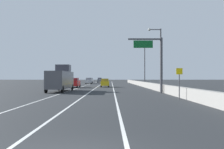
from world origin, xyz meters
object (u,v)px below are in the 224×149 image
Objects in this scene: lamp_post_right_third at (144,63)px; car_silver_4 at (89,81)px; lamp_post_right_near at (222,27)px; car_gray_2 at (100,80)px; car_yellow_0 at (105,83)px; overhead_sign_gantry at (156,58)px; speed_advisory_sign at (179,81)px; lamp_post_right_second at (159,55)px; car_red_3 at (74,83)px; car_white_1 at (90,80)px; box_truck at (61,79)px.

lamp_post_right_third reaches higher than car_silver_4.
lamp_post_right_third is 2.40× the size of car_silver_4.
lamp_post_right_near reaches higher than car_gray_2.
car_yellow_0 is at bearing -86.09° from car_gray_2.
lamp_post_right_third is (2.05, 28.03, 1.03)m from overhead_sign_gantry.
lamp_post_right_third is (0.01, 43.61, 0.00)m from lamp_post_right_near.
speed_advisory_sign is at bearing -87.44° from overhead_sign_gantry.
lamp_post_right_second is (1.20, 16.13, 4.00)m from speed_advisory_sign.
lamp_post_right_second is at bearing 91.03° from lamp_post_right_near.
car_yellow_0 is at bearing 23.32° from car_red_3.
speed_advisory_sign is at bearing -63.31° from car_red_3.
lamp_post_right_second is at bearing 85.74° from speed_advisory_sign.
lamp_post_right_near is 21.81m from lamp_post_right_second.
lamp_post_right_third is 36.14m from car_white_1.
speed_advisory_sign is 71.50m from car_white_1.
lamp_post_right_near is at bearing -88.97° from lamp_post_right_second.
car_red_3 is (-13.68, 18.19, -3.73)m from overhead_sign_gantry.
overhead_sign_gantry is 0.75× the size of lamp_post_right_third.
car_yellow_0 is at bearing 104.49° from lamp_post_right_near.
lamp_post_right_second is 2.40× the size of car_silver_4.
car_white_1 is 0.99× the size of car_gray_2.
car_gray_2 is 1.02× the size of car_red_3.
car_gray_2 is (-12.56, 38.42, -4.77)m from lamp_post_right_third.
car_silver_4 is at bearing -87.87° from car_white_1.
lamp_post_right_second is at bearing -91.06° from lamp_post_right_third.
car_yellow_0 is (-9.04, 14.67, -4.83)m from lamp_post_right_second.
car_red_3 is (-14.12, 28.09, -0.76)m from speed_advisory_sign.
lamp_post_right_third reaches higher than car_white_1.
speed_advisory_sign reaches higher than car_silver_4.
lamp_post_right_second is 2.15× the size of car_red_3.
lamp_post_right_second is 17.90m from car_yellow_0.
lamp_post_right_second is (-0.39, 21.80, 0.00)m from lamp_post_right_near.
car_white_1 is 1.13× the size of car_silver_4.
box_truck is (-15.66, -24.29, -3.89)m from lamp_post_right_third.
car_yellow_0 is (-9.43, 36.47, -4.83)m from lamp_post_right_near.
car_white_1 reaches higher than car_yellow_0.
lamp_post_right_third is 19.15m from car_red_3.
box_truck is at bearing -170.73° from lamp_post_right_second.
car_yellow_0 is 0.46× the size of box_truck.
lamp_post_right_second is 2.44× the size of car_yellow_0.
lamp_post_right_near is 2.40× the size of car_silver_4.
lamp_post_right_near is at bearing -65.05° from car_red_3.
car_silver_4 reaches higher than car_white_1.
speed_advisory_sign is 0.64× the size of car_red_3.
car_yellow_0 is at bearing 70.08° from box_truck.
speed_advisory_sign is at bearing -81.84° from car_gray_2.
lamp_post_right_near is at bearing -90.02° from lamp_post_right_third.
lamp_post_right_second reaches higher than overhead_sign_gantry.
lamp_post_right_near is 37.98m from car_yellow_0.
lamp_post_right_near is at bearing -75.51° from car_yellow_0.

